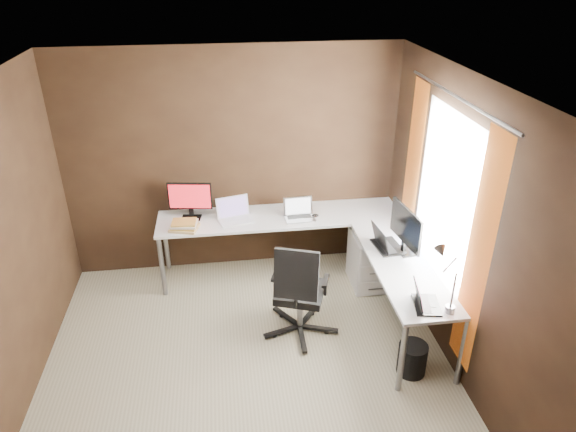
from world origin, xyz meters
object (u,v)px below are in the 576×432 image
object	(u,v)px
monitor_left	(190,198)
book_stack	(184,225)
drawer_pedestal	(371,260)
laptop_white	(235,215)
laptop_silver	(299,214)
office_chair	(299,307)
laptop_black_big	(385,243)
desk_lamp	(445,270)
wastebasket	(412,359)
laptop_black_small	(423,301)
monitor_right	(406,228)

from	to	relation	value
monitor_left	book_stack	size ratio (longest dim) A/B	1.42
drawer_pedestal	laptop_white	xyz separation A→B (m)	(-1.45, 0.34, 0.48)
laptop_silver	office_chair	bearing A→B (deg)	-101.17
office_chair	laptop_silver	bearing A→B (deg)	101.18
drawer_pedestal	laptop_black_big	world-z (taller)	laptop_black_big
monitor_left	book_stack	distance (m)	0.32
laptop_white	office_chair	distance (m)	1.28
monitor_left	laptop_white	world-z (taller)	monitor_left
laptop_silver	office_chair	distance (m)	1.12
laptop_silver	book_stack	distance (m)	1.22
desk_lamp	wastebasket	world-z (taller)	desk_lamp
wastebasket	drawer_pedestal	bearing A→B (deg)	89.43
laptop_white	laptop_black_big	bearing A→B (deg)	-43.16
laptop_black_small	desk_lamp	xyz separation A→B (m)	(0.12, -0.04, 0.32)
laptop_black_small	monitor_left	bearing A→B (deg)	56.83
laptop_silver	laptop_black_big	size ratio (longest dim) A/B	0.88
laptop_silver	laptop_black_big	bearing A→B (deg)	-48.26
monitor_right	book_stack	bearing A→B (deg)	62.82
desk_lamp	laptop_silver	bearing A→B (deg)	128.47
desk_lamp	laptop_white	bearing A→B (deg)	142.92
monitor_left	laptop_silver	world-z (taller)	monitor_left
desk_lamp	office_chair	size ratio (longest dim) A/B	0.57
laptop_black_big	wastebasket	distance (m)	1.11
desk_lamp	laptop_black_small	bearing A→B (deg)	170.18
drawer_pedestal	book_stack	distance (m)	2.04
drawer_pedestal	laptop_white	world-z (taller)	laptop_white
monitor_left	laptop_black_small	size ratio (longest dim) A/B	1.45
office_chair	laptop_black_small	bearing A→B (deg)	-17.02
laptop_black_small	wastebasket	world-z (taller)	laptop_black_small
drawer_pedestal	book_stack	world-z (taller)	book_stack
monitor_right	office_chair	bearing A→B (deg)	90.82
monitor_left	laptop_black_small	xyz separation A→B (m)	(1.91, -1.83, -0.19)
monitor_right	laptop_black_small	xyz separation A→B (m)	(-0.12, -0.83, -0.22)
monitor_right	book_stack	distance (m)	2.24
laptop_white	laptop_silver	bearing A→B (deg)	-18.34
desk_lamp	wastebasket	xyz separation A→B (m)	(-0.13, 0.06, -0.95)
wastebasket	monitor_left	bearing A→B (deg)	136.32
laptop_black_small	drawer_pedestal	bearing A→B (deg)	10.68
laptop_silver	monitor_right	bearing A→B (deg)	-46.43
monitor_right	wastebasket	size ratio (longest dim) A/B	1.93
laptop_black_small	book_stack	distance (m)	2.53
laptop_black_big	office_chair	bearing A→B (deg)	99.65
monitor_right	office_chair	world-z (taller)	monitor_right
monitor_left	laptop_black_big	world-z (taller)	monitor_left
monitor_left	book_stack	world-z (taller)	monitor_left
monitor_right	wastebasket	distance (m)	1.18
drawer_pedestal	wastebasket	xyz separation A→B (m)	(-0.01, -1.37, -0.15)
monitor_left	desk_lamp	xyz separation A→B (m)	(2.03, -1.87, 0.13)
laptop_black_big	desk_lamp	world-z (taller)	desk_lamp
drawer_pedestal	monitor_left	bearing A→B (deg)	167.13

